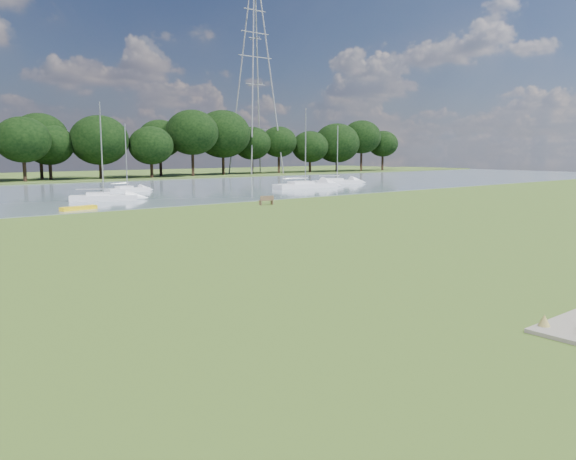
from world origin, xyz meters
TOP-DOWN VIEW (x-y plane):
  - ground at (0.00, 0.00)m, footprint 220.00×220.00m
  - river at (0.00, 42.00)m, footprint 220.00×40.00m
  - riverbank_bench at (13.08, 18.53)m, footprint 1.32×0.59m
  - kayak at (-0.77, 24.00)m, footprint 2.93×1.30m
  - pylon at (49.25, 70.00)m, footprint 7.59×5.32m
  - tree_line at (8.34, 68.00)m, footprint 159.21×9.27m
  - sailboat_0 at (38.15, 35.97)m, footprint 6.87×3.84m
  - sailboat_1 at (29.34, 32.42)m, footprint 8.24×3.27m
  - sailboat_2 at (3.85, 31.07)m, footprint 6.06×3.76m
  - sailboat_4 at (9.73, 39.42)m, footprint 4.96×1.89m

SIDE VIEW (x-z plane):
  - ground at x=0.00m, z-range 0.00..0.00m
  - river at x=0.00m, z-range -0.05..0.05m
  - kayak at x=-0.77m, z-range 0.05..0.34m
  - riverbank_bench at x=13.08m, z-range 0.00..0.79m
  - sailboat_4 at x=9.73m, z-range -3.22..4.18m
  - sailboat_2 at x=3.85m, z-range -3.90..4.91m
  - sailboat_0 at x=38.15m, z-range -3.42..4.46m
  - sailboat_1 at x=29.34m, z-range -4.23..5.33m
  - tree_line at x=8.34m, z-range 1.03..12.25m
  - pylon at x=49.25m, z-range 4.40..40.49m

